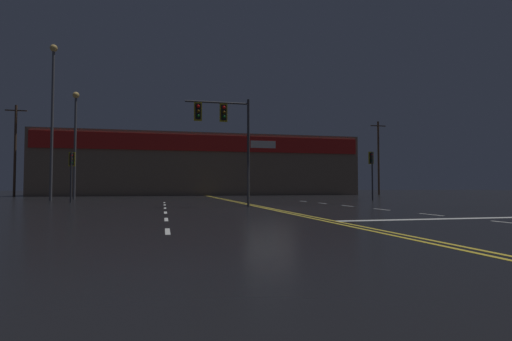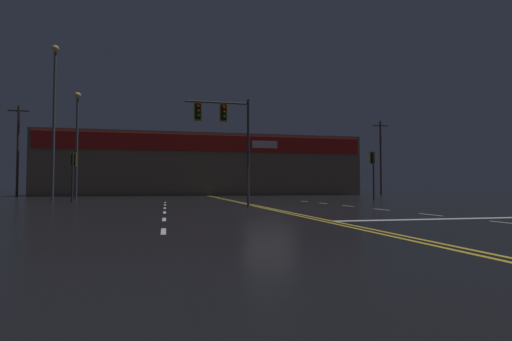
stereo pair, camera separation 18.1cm
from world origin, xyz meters
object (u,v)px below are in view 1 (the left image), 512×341
traffic_signal_median (224,124)px  streetlight_median_approach (75,130)px  traffic_signal_corner_northwest (72,165)px  traffic_signal_corner_northeast (372,164)px  streetlight_near_left (53,104)px

traffic_signal_median → streetlight_median_approach: (-10.63, 16.01, 1.54)m
traffic_signal_median → traffic_signal_corner_northwest: bearing=137.3°
traffic_signal_corner_northeast → streetlight_median_approach: streetlight_median_approach is taller
traffic_signal_corner_northwest → streetlight_near_left: 6.47m
traffic_signal_corner_northwest → traffic_signal_corner_northeast: bearing=-1.8°
traffic_signal_corner_northeast → streetlight_near_left: size_ratio=0.32×
streetlight_near_left → streetlight_median_approach: streetlight_near_left is taller
traffic_signal_corner_northwest → streetlight_near_left: (-2.20, 3.57, 4.93)m
traffic_signal_corner_northwest → traffic_signal_corner_northeast: size_ratio=0.89×
traffic_signal_corner_northwest → streetlight_near_left: size_ratio=0.29×
traffic_signal_corner_northeast → traffic_signal_corner_northwest: bearing=178.2°
traffic_signal_corner_northwest → streetlight_median_approach: 8.25m
traffic_signal_corner_northeast → streetlight_near_left: bearing=170.2°
traffic_signal_median → traffic_signal_corner_northeast: size_ratio=1.50×
traffic_signal_corner_northeast → streetlight_median_approach: (-23.87, 8.11, 3.11)m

